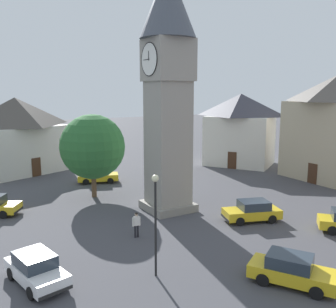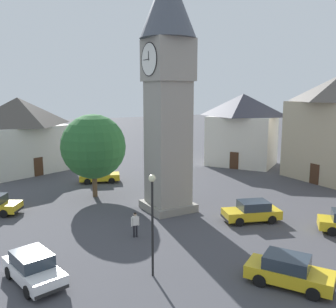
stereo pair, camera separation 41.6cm
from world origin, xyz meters
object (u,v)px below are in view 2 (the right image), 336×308
(car_white_side, at_px, (99,175))
(car_blue_kerb, at_px, (33,268))
(building_terrace_right, at_px, (242,129))
(pedestrian, at_px, (135,222))
(car_green_alley, at_px, (289,271))
(car_red_corner, at_px, (252,211))
(lamp_post, at_px, (152,210))
(building_hall_far, at_px, (20,134))
(clock_tower, at_px, (168,71))
(tree, at_px, (93,147))

(car_white_side, bearing_deg, car_blue_kerb, 151.25)
(car_white_side, xyz_separation_m, building_terrace_right, (-0.23, -19.29, 3.91))
(car_white_side, bearing_deg, pedestrian, 168.89)
(car_blue_kerb, xyz_separation_m, car_green_alley, (-6.61, -10.74, 0.00))
(car_red_corner, bearing_deg, car_blue_kerb, 93.90)
(car_green_alley, height_order, lamp_post, lamp_post)
(car_green_alley, relative_size, building_hall_far, 0.36)
(lamp_post, bearing_deg, clock_tower, -34.37)
(car_red_corner, distance_m, pedestrian, 8.80)
(car_blue_kerb, relative_size, building_hall_far, 0.36)
(car_blue_kerb, bearing_deg, car_red_corner, -86.10)
(car_red_corner, relative_size, pedestrian, 2.63)
(car_red_corner, distance_m, car_white_side, 17.78)
(car_white_side, bearing_deg, car_red_corner, -161.45)
(car_white_side, relative_size, tree, 0.60)
(pedestrian, xyz_separation_m, lamp_post, (-5.09, 1.39, 2.55))
(building_hall_far, distance_m, lamp_post, 30.12)
(tree, relative_size, building_hall_far, 0.62)
(pedestrian, distance_m, building_hall_far, 25.40)
(clock_tower, relative_size, car_blue_kerb, 4.29)
(car_green_alley, xyz_separation_m, pedestrian, (9.30, 3.91, 0.25))
(car_white_side, xyz_separation_m, pedestrian, (-15.22, 2.99, 0.25))
(car_green_alley, bearing_deg, building_terrace_right, -37.11)
(tree, bearing_deg, car_green_alley, -171.20)
(building_terrace_right, height_order, lamp_post, building_terrace_right)
(clock_tower, distance_m, car_green_alley, 16.66)
(car_blue_kerb, height_order, car_red_corner, same)
(car_green_alley, bearing_deg, tree, 8.80)
(car_green_alley, height_order, building_terrace_right, building_terrace_right)
(car_green_alley, bearing_deg, car_red_corner, -31.73)
(car_blue_kerb, distance_m, car_red_corner, 15.52)
(car_red_corner, relative_size, building_terrace_right, 0.42)
(tree, distance_m, building_hall_far, 15.11)
(car_blue_kerb, bearing_deg, car_white_side, -28.75)
(car_blue_kerb, bearing_deg, tree, -30.46)
(car_green_alley, xyz_separation_m, building_hall_far, (34.26, 7.08, 3.71))
(car_white_side, bearing_deg, building_hall_far, 32.34)
(pedestrian, distance_m, building_terrace_right, 27.10)
(clock_tower, distance_m, building_terrace_right, 21.72)
(tree, bearing_deg, car_white_side, -23.84)
(building_terrace_right, bearing_deg, lamp_post, 130.31)
(car_red_corner, height_order, tree, tree)
(car_red_corner, height_order, car_white_side, same)
(tree, height_order, lamp_post, tree)
(pedestrian, xyz_separation_m, building_terrace_right, (14.99, -22.28, 3.66))
(building_terrace_right, xyz_separation_m, lamp_post, (-20.08, 23.67, -1.11))
(pedestrian, distance_m, lamp_post, 5.86)
(building_terrace_right, bearing_deg, car_red_corner, 140.64)
(lamp_post, bearing_deg, car_blue_kerb, 66.19)
(car_red_corner, relative_size, tree, 0.60)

